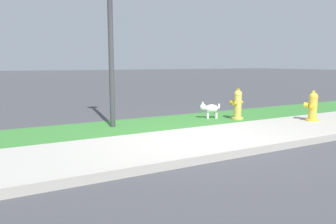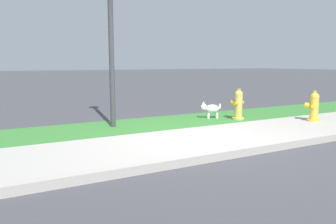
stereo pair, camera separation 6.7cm
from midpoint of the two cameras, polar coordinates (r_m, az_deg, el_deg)
ground_plane at (r=5.93m, az=6.14°, el=-4.80°), size 120.00×120.00×0.00m
sidewalk_pavement at (r=5.93m, az=6.14°, el=-4.75°), size 18.00×2.03×0.01m
grass_verge at (r=7.49m, az=-1.99°, el=-1.93°), size 18.00×1.67×0.01m
street_curb at (r=5.09m, az=13.29°, el=-6.54°), size 18.00×0.16×0.12m
fire_hydrant_by_grass_verge at (r=8.41m, az=23.67°, el=0.87°), size 0.37×0.35×0.72m
fire_hydrant_near_corner at (r=8.11m, az=11.78°, el=1.29°), size 0.38×0.35×0.76m
small_white_dog at (r=8.18m, az=7.05°, el=0.57°), size 0.49×0.32×0.42m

